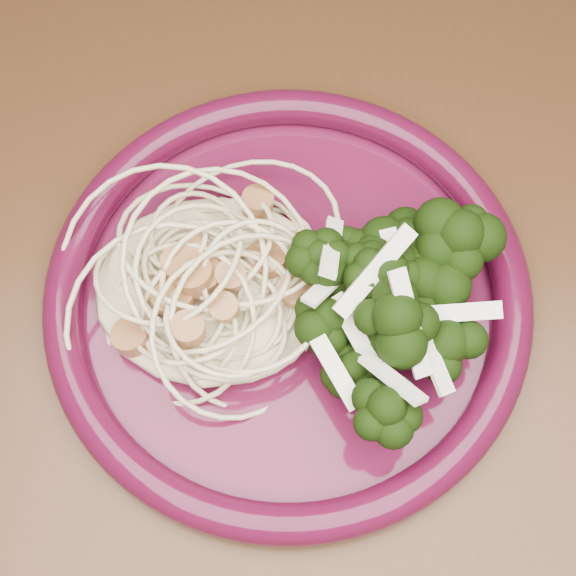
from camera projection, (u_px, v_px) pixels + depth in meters
The scene contains 6 objects.
dining_table at pixel (337, 269), 0.62m from camera, with size 1.20×0.80×0.75m.
dinner_plate at pixel (288, 294), 0.49m from camera, with size 0.30×0.30×0.02m.
spaghetti_pile at pixel (212, 281), 0.48m from camera, with size 0.15×0.13×0.03m, color beige.
scallop_cluster at pixel (206, 254), 0.45m from camera, with size 0.12×0.12×0.04m, color #A97342, non-canonical shape.
broccoli_pile at pixel (384, 285), 0.47m from camera, with size 0.10×0.16×0.06m, color black.
onion_garnish at pixel (390, 260), 0.44m from camera, with size 0.07×0.10×0.05m, color white, non-canonical shape.
Camera 1 is at (-0.02, -0.26, 1.21)m, focal length 50.00 mm.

